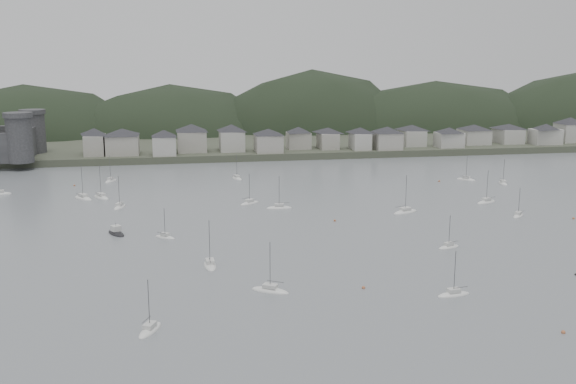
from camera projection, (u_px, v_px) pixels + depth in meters
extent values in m
plane|color=slate|center=(363.00, 308.00, 116.58)|extent=(900.00, 900.00, 0.00)
cube|color=#383D2D|center=(224.00, 128.00, 400.44)|extent=(900.00, 250.00, 3.00)
ellipsoid|color=black|center=(29.00, 157.00, 361.06)|extent=(138.98, 92.48, 81.13)
ellipsoid|color=black|center=(172.00, 153.00, 375.76)|extent=(132.08, 90.41, 79.74)
ellipsoid|color=black|center=(312.00, 154.00, 390.98)|extent=(133.88, 88.37, 101.41)
ellipsoid|color=black|center=(433.00, 148.00, 398.93)|extent=(165.81, 81.78, 82.55)
cylinder|color=#303133|center=(20.00, 140.00, 257.85)|extent=(10.00, 10.00, 18.00)
cylinder|color=#303133|center=(34.00, 133.00, 284.92)|extent=(10.00, 10.00, 17.00)
cube|color=#303133|center=(28.00, 143.00, 271.94)|extent=(3.50, 30.00, 12.00)
cube|color=#9B9A8E|center=(95.00, 145.00, 278.93)|extent=(8.34, 12.91, 8.59)
pyramid|color=#26252A|center=(94.00, 132.00, 277.76)|extent=(15.78, 15.78, 3.01)
cube|color=#9B9A8E|center=(123.00, 145.00, 280.40)|extent=(13.68, 13.35, 8.36)
pyramid|color=#26252A|center=(122.00, 132.00, 279.25)|extent=(20.07, 20.07, 2.93)
cube|color=#B7B5AC|center=(164.00, 146.00, 278.44)|extent=(9.78, 10.20, 8.08)
pyramid|color=#26252A|center=(164.00, 133.00, 277.34)|extent=(14.83, 14.83, 2.83)
cube|color=#9B9A8E|center=(192.00, 141.00, 289.74)|extent=(12.59, 13.33, 9.09)
pyramid|color=#26252A|center=(191.00, 128.00, 288.49)|extent=(19.24, 19.24, 3.18)
cube|color=#B7B5AC|center=(232.00, 141.00, 291.40)|extent=(10.74, 12.17, 8.87)
pyramid|color=#26252A|center=(232.00, 128.00, 290.19)|extent=(17.01, 17.01, 3.10)
cube|color=#9B9A8E|center=(268.00, 143.00, 287.95)|extent=(11.63, 12.09, 7.69)
pyramid|color=#26252A|center=(268.00, 132.00, 286.90)|extent=(17.61, 17.61, 2.69)
cube|color=#9B9A8E|center=(298.00, 140.00, 299.03)|extent=(10.37, 9.35, 7.44)
pyramid|color=#26252A|center=(299.00, 130.00, 298.01)|extent=(14.65, 14.65, 2.60)
cube|color=#9B9A8E|center=(328.00, 141.00, 299.09)|extent=(8.24, 12.20, 7.22)
pyramid|color=#26252A|center=(328.00, 130.00, 298.10)|extent=(15.17, 15.17, 2.53)
cube|color=#B7B5AC|center=(360.00, 141.00, 296.46)|extent=(8.06, 10.91, 7.46)
pyramid|color=#26252A|center=(360.00, 130.00, 295.44)|extent=(14.08, 14.08, 2.61)
cube|color=#9B9A8E|center=(387.00, 141.00, 297.17)|extent=(11.73, 11.78, 7.66)
pyramid|color=#26252A|center=(387.00, 130.00, 296.12)|extent=(17.46, 17.46, 2.68)
cube|color=#B7B5AC|center=(412.00, 138.00, 309.48)|extent=(10.19, 13.02, 7.33)
pyramid|color=#26252A|center=(412.00, 127.00, 308.48)|extent=(17.23, 17.23, 2.57)
cube|color=#B7B5AC|center=(449.00, 140.00, 303.63)|extent=(11.70, 9.81, 6.88)
pyramid|color=#26252A|center=(449.00, 130.00, 302.69)|extent=(15.97, 15.97, 2.41)
cube|color=#B7B5AC|center=(474.00, 137.00, 315.11)|extent=(12.83, 12.48, 7.00)
pyramid|color=#26252A|center=(474.00, 127.00, 314.15)|extent=(18.79, 18.79, 2.45)
cube|color=#B7B5AC|center=(508.00, 136.00, 318.84)|extent=(11.07, 13.50, 6.97)
pyramid|color=#26252A|center=(509.00, 126.00, 317.88)|extent=(18.25, 18.25, 2.44)
cube|color=#B7B5AC|center=(545.00, 137.00, 314.07)|extent=(13.75, 9.12, 7.34)
pyramid|color=#26252A|center=(546.00, 126.00, 313.07)|extent=(16.97, 16.97, 2.57)
cube|color=#B7B5AC|center=(569.00, 133.00, 322.88)|extent=(11.37, 11.57, 9.05)
pyramid|color=#26252A|center=(570.00, 120.00, 321.64)|extent=(17.03, 17.03, 3.17)
ellipsoid|color=white|center=(237.00, 179.00, 240.95)|extent=(4.31, 7.57, 1.44)
cube|color=silver|center=(237.00, 176.00, 240.74)|extent=(2.25, 2.88, 0.70)
cylinder|color=#3F3F42|center=(237.00, 166.00, 240.00)|extent=(0.12, 0.12, 9.02)
cylinder|color=#3F3F42|center=(238.00, 174.00, 241.89)|extent=(1.04, 3.13, 0.10)
ellipsoid|color=white|center=(518.00, 216.00, 183.93)|extent=(6.05, 5.95, 1.29)
cube|color=silver|center=(518.00, 213.00, 183.74)|extent=(2.60, 2.58, 0.70)
cylinder|color=#3F3F42|center=(519.00, 202.00, 183.08)|extent=(0.12, 0.12, 8.03)
cylinder|color=#3F3F42|center=(523.00, 211.00, 183.00)|extent=(2.15, 2.08, 0.10)
ellipsoid|color=white|center=(503.00, 184.00, 231.21)|extent=(3.67, 7.39, 1.41)
cube|color=silver|center=(503.00, 181.00, 231.00)|extent=(2.03, 2.74, 0.70)
cylinder|color=#3F3F42|center=(504.00, 171.00, 230.28)|extent=(0.12, 0.12, 8.84)
cylinder|color=#3F3F42|center=(501.00, 179.00, 232.05)|extent=(0.75, 3.14, 0.10)
ellipsoid|color=white|center=(270.00, 291.00, 124.66)|extent=(7.84, 6.27, 1.55)
cube|color=silver|center=(270.00, 286.00, 124.45)|extent=(3.20, 2.90, 0.70)
cylinder|color=#3F3F42|center=(270.00, 266.00, 123.65)|extent=(0.12, 0.12, 9.67)
cylinder|color=#3F3F42|center=(276.00, 282.00, 125.27)|extent=(2.98, 1.97, 0.10)
ellipsoid|color=white|center=(150.00, 331.00, 106.60)|extent=(4.93, 7.23, 1.39)
cube|color=silver|center=(150.00, 325.00, 106.40)|extent=(2.41, 2.84, 0.70)
cylinder|color=#3F3F42|center=(149.00, 305.00, 105.69)|extent=(0.12, 0.12, 8.67)
cylinder|color=#3F3F42|center=(147.00, 319.00, 107.29)|extent=(1.40, 2.87, 0.10)
ellipsoid|color=white|center=(165.00, 238.00, 161.83)|extent=(5.79, 5.16, 1.18)
cube|color=silver|center=(165.00, 234.00, 161.65)|extent=(2.43, 2.31, 0.70)
cylinder|color=#3F3F42|center=(165.00, 223.00, 161.05)|extent=(0.12, 0.12, 7.38)
cylinder|color=#3F3F42|center=(162.00, 233.00, 160.75)|extent=(2.14, 1.74, 0.10)
ellipsoid|color=white|center=(210.00, 266.00, 139.94)|extent=(2.88, 8.11, 1.60)
cube|color=silver|center=(210.00, 261.00, 139.72)|extent=(1.87, 2.87, 0.70)
cylinder|color=#3F3F42|center=(209.00, 243.00, 138.90)|extent=(0.12, 0.12, 10.02)
cylinder|color=#3F3F42|center=(210.00, 260.00, 138.21)|extent=(0.24, 3.61, 0.10)
ellipsoid|color=white|center=(83.00, 199.00, 206.69)|extent=(7.65, 8.71, 1.77)
cube|color=silver|center=(83.00, 195.00, 206.45)|extent=(3.43, 3.63, 0.70)
cylinder|color=#3F3F42|center=(82.00, 181.00, 205.54)|extent=(0.12, 0.12, 11.04)
cylinder|color=#3F3F42|center=(79.00, 194.00, 204.95)|extent=(2.52, 3.20, 0.10)
ellipsoid|color=white|center=(466.00, 180.00, 238.58)|extent=(6.58, 6.65, 1.42)
cube|color=silver|center=(466.00, 177.00, 238.38)|extent=(2.85, 2.86, 0.70)
cylinder|color=#3F3F42|center=(467.00, 168.00, 237.65)|extent=(0.12, 0.12, 8.86)
cylinder|color=#3F3F42|center=(465.00, 176.00, 237.23)|extent=(2.30, 2.35, 0.10)
ellipsoid|color=white|center=(101.00, 198.00, 208.08)|extent=(6.79, 8.70, 1.71)
cube|color=silver|center=(101.00, 194.00, 207.85)|extent=(3.16, 3.53, 0.70)
cylinder|color=#3F3F42|center=(100.00, 181.00, 206.97)|extent=(0.12, 0.12, 10.67)
cylinder|color=#3F3F42|center=(98.00, 193.00, 206.33)|extent=(2.09, 3.33, 0.10)
ellipsoid|color=white|center=(454.00, 295.00, 122.59)|extent=(7.08, 3.16, 1.37)
cube|color=silver|center=(454.00, 290.00, 122.39)|extent=(2.59, 1.83, 0.70)
cylinder|color=#3F3F42|center=(455.00, 273.00, 121.70)|extent=(0.12, 0.12, 8.55)
cylinder|color=#3F3F42|center=(460.00, 287.00, 122.32)|extent=(3.06, 0.54, 0.10)
ellipsoid|color=white|center=(250.00, 204.00, 199.74)|extent=(7.29, 6.20, 1.46)
cube|color=silver|center=(250.00, 200.00, 199.53)|extent=(3.02, 2.81, 0.70)
cylinder|color=#3F3F42|center=(249.00, 189.00, 198.78)|extent=(0.12, 0.12, 9.15)
cylinder|color=#3F3F42|center=(246.00, 198.00, 199.97)|extent=(2.72, 2.02, 0.10)
ellipsoid|color=white|center=(405.00, 212.00, 188.21)|extent=(9.14, 6.07, 1.75)
cube|color=silver|center=(405.00, 209.00, 187.97)|extent=(3.58, 2.99, 0.70)
cylinder|color=#3F3F42|center=(406.00, 194.00, 187.07)|extent=(0.12, 0.12, 10.94)
cylinder|color=#3F3F42|center=(400.00, 206.00, 188.21)|extent=(3.65, 1.67, 0.10)
ellipsoid|color=white|center=(449.00, 247.00, 153.45)|extent=(6.44, 3.90, 1.23)
cube|color=silver|center=(449.00, 244.00, 153.26)|extent=(2.48, 1.99, 0.70)
cylinder|color=#3F3F42|center=(450.00, 231.00, 152.64)|extent=(0.12, 0.12, 7.67)
cylinder|color=#3F3F42|center=(454.00, 242.00, 152.98)|extent=(2.64, 1.02, 0.10)
ellipsoid|color=white|center=(120.00, 207.00, 194.74)|extent=(4.35, 7.89, 1.50)
cube|color=silver|center=(120.00, 204.00, 194.52)|extent=(2.31, 2.98, 0.70)
cylinder|color=#3F3F42|center=(119.00, 192.00, 193.75)|extent=(0.12, 0.12, 9.40)
cylinder|color=#3F3F42|center=(121.00, 203.00, 193.22)|extent=(1.01, 3.28, 0.10)
ellipsoid|color=white|center=(111.00, 181.00, 235.91)|extent=(5.13, 7.79, 1.49)
cube|color=silver|center=(111.00, 178.00, 235.70)|extent=(2.54, 3.04, 0.70)
cylinder|color=#3F3F42|center=(110.00, 168.00, 234.94)|extent=(0.12, 0.12, 9.31)
cylinder|color=#3F3F42|center=(112.00, 177.00, 234.49)|extent=(1.41, 3.12, 0.10)
ellipsoid|color=white|center=(279.00, 208.00, 193.41)|extent=(7.89, 3.00, 1.55)
cube|color=silver|center=(279.00, 205.00, 193.19)|extent=(2.82, 1.88, 0.70)
cylinder|color=#3F3F42|center=(279.00, 192.00, 192.40)|extent=(0.12, 0.12, 9.68)
cylinder|color=#3F3F42|center=(284.00, 203.00, 193.42)|extent=(3.48, 0.34, 0.10)
ellipsoid|color=white|center=(486.00, 202.00, 201.30)|extent=(8.30, 5.70, 1.60)
cube|color=silver|center=(486.00, 199.00, 201.08)|extent=(3.27, 2.78, 0.70)
cylinder|color=#3F3F42|center=(487.00, 186.00, 200.26)|extent=(0.12, 0.12, 9.97)
cylinder|color=#3F3F42|center=(491.00, 197.00, 200.61)|extent=(3.29, 1.62, 0.10)
ellipsoid|color=white|center=(0.00, 194.00, 213.49)|extent=(7.35, 3.27, 1.42)
cube|color=silver|center=(0.00, 191.00, 213.29)|extent=(2.68, 1.90, 0.70)
ellipsoid|color=black|center=(116.00, 234.00, 165.33)|extent=(5.92, 7.94, 1.66)
cube|color=silver|center=(116.00, 228.00, 165.03)|extent=(2.92, 2.99, 1.40)
cylinder|color=#3F3F42|center=(116.00, 225.00, 164.85)|extent=(0.10, 0.10, 1.20)
sphere|color=#AE613A|center=(335.00, 221.00, 178.33)|extent=(0.70, 0.70, 0.70)
sphere|color=#AE613A|center=(574.00, 218.00, 180.87)|extent=(0.70, 0.70, 0.70)
sphere|color=#AE613A|center=(74.00, 185.00, 227.54)|extent=(0.70, 0.70, 0.70)
sphere|color=#AE613A|center=(439.00, 181.00, 235.53)|extent=(0.70, 0.70, 0.70)
sphere|color=#AE613A|center=(364.00, 288.00, 126.29)|extent=(0.70, 0.70, 0.70)
sphere|color=#AE613A|center=(563.00, 332.00, 105.76)|extent=(0.70, 0.70, 0.70)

